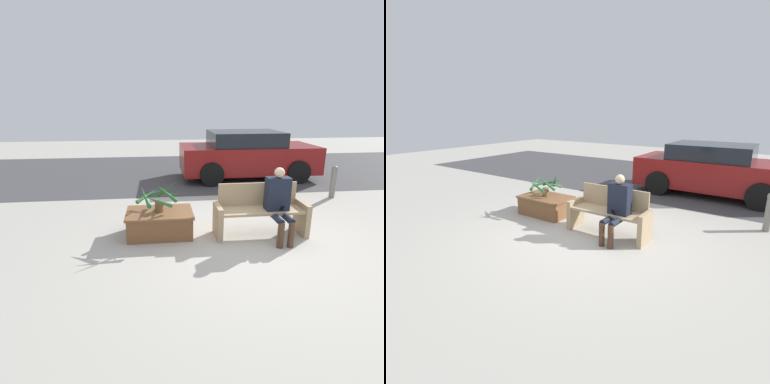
% 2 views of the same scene
% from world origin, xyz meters
% --- Properties ---
extents(ground_plane, '(30.00, 30.00, 0.00)m').
position_xyz_m(ground_plane, '(0.00, 0.00, 0.00)').
color(ground_plane, '#ADA89E').
extents(road_surface, '(20.00, 6.00, 0.01)m').
position_xyz_m(road_surface, '(0.00, 5.73, 0.00)').
color(road_surface, '#424244').
rests_on(road_surface, ground_plane).
extents(bench, '(1.60, 0.51, 0.89)m').
position_xyz_m(bench, '(0.27, 0.37, 0.42)').
color(bench, tan).
rests_on(bench, ground_plane).
extents(person_seated, '(0.39, 0.63, 1.22)m').
position_xyz_m(person_seated, '(0.53, 0.18, 0.67)').
color(person_seated, black).
rests_on(person_seated, ground_plane).
extents(planter_box, '(1.15, 0.76, 0.43)m').
position_xyz_m(planter_box, '(-1.47, 0.53, 0.23)').
color(planter_box, brown).
rests_on(planter_box, ground_plane).
extents(potted_plant, '(0.75, 0.74, 0.57)m').
position_xyz_m(potted_plant, '(-1.47, 0.55, 0.69)').
color(potted_plant, brown).
rests_on(potted_plant, planter_box).
extents(parked_car, '(4.07, 1.98, 1.43)m').
position_xyz_m(parked_car, '(1.25, 4.52, 0.72)').
color(parked_car, maroon).
rests_on(parked_car, ground_plane).
extents(bollard_post, '(0.15, 0.15, 0.79)m').
position_xyz_m(bollard_post, '(2.77, 2.25, 0.42)').
color(bollard_post, slate).
rests_on(bollard_post, ground_plane).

